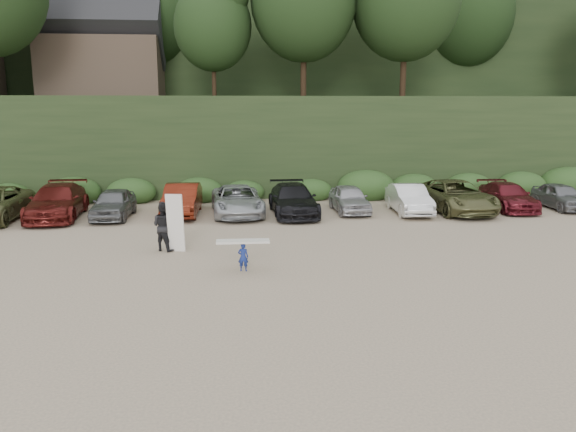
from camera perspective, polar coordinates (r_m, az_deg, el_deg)
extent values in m
plane|color=tan|center=(18.95, 4.05, -5.55)|extent=(120.00, 120.00, 0.00)
cube|color=black|center=(40.09, -1.11, 7.65)|extent=(80.00, 14.00, 6.00)
cube|color=black|center=(58.03, -2.54, 13.65)|extent=(90.00, 30.00, 16.00)
ellipsoid|color=black|center=(40.40, -1.16, 19.05)|extent=(66.00, 12.00, 10.00)
cube|color=#2B491E|center=(32.85, -1.05, 2.67)|extent=(46.20, 2.00, 1.20)
cube|color=brown|center=(42.92, -18.06, 14.03)|extent=(8.00, 6.00, 4.00)
imported|color=#5C1815|center=(29.74, -22.39, 1.37)|extent=(2.67, 5.79, 1.64)
imported|color=slate|center=(28.84, -17.31, 1.22)|extent=(1.79, 4.26, 1.44)
imported|color=#611C0E|center=(28.78, -10.71, 1.64)|extent=(1.79, 4.78, 1.56)
imported|color=#AAADB1|center=(28.44, -5.18, 1.58)|extent=(2.81, 5.46, 1.47)
imported|color=black|center=(28.34, 0.51, 1.67)|extent=(2.36, 5.39, 1.54)
imported|color=#AEAEB3|center=(29.28, 6.25, 1.77)|extent=(1.76, 4.15, 1.40)
imported|color=white|center=(29.45, 12.18, 1.70)|extent=(1.76, 4.53, 1.47)
imported|color=brown|center=(30.46, 16.63, 1.94)|extent=(3.13, 6.03, 1.62)
imported|color=maroon|center=(32.04, 21.41, 1.85)|extent=(2.16, 4.85, 1.38)
imported|color=slate|center=(33.44, 25.96, 1.84)|extent=(1.69, 4.05, 1.37)
imported|color=navy|center=(18.78, -4.58, -4.18)|extent=(0.38, 0.28, 0.97)
cube|color=silver|center=(18.64, -4.60, -2.58)|extent=(1.77, 0.51, 0.07)
imported|color=black|center=(21.78, -12.52, -1.02)|extent=(1.16, 1.09, 1.89)
cube|color=silver|center=(21.41, -11.37, -0.72)|extent=(0.68, 0.44, 2.23)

